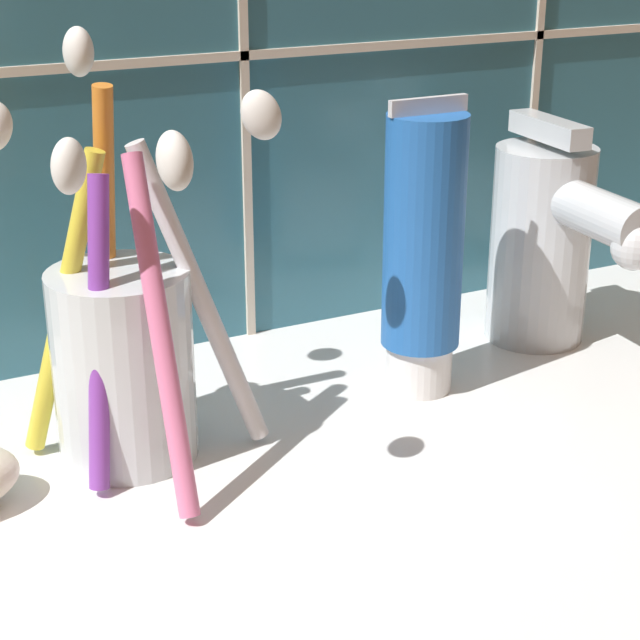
{
  "coord_description": "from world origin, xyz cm",
  "views": [
    {
      "loc": [
        -20.81,
        -38.33,
        26.48
      ],
      "look_at": [
        -0.42,
        2.04,
        8.3
      ],
      "focal_mm": 60.0,
      "sensor_mm": 36.0,
      "label": 1
    }
  ],
  "objects": [
    {
      "name": "toothpaste_tube",
      "position": [
        6.96,
        5.11,
        9.63
      ],
      "size": [
        4.27,
        4.07,
        15.35
      ],
      "color": "white",
      "rests_on": "sink_counter"
    },
    {
      "name": "sink_faucet",
      "position": [
        16.71,
        7.31,
        8.28
      ],
      "size": [
        5.7,
        12.72,
        12.93
      ],
      "rotation": [
        0.0,
        0.0,
        -1.64
      ],
      "color": "silver",
      "rests_on": "sink_counter"
    },
    {
      "name": "toothbrush_cup",
      "position": [
        -8.83,
        4.96,
        7.52
      ],
      "size": [
        13.04,
        13.4,
        19.2
      ],
      "color": "silver",
      "rests_on": "sink_counter"
    },
    {
      "name": "sink_counter",
      "position": [
        0.0,
        0.0,
        1.0
      ],
      "size": [
        78.91,
        32.93,
        2.0
      ],
      "primitive_type": "cube",
      "color": "white",
      "rests_on": "ground"
    }
  ]
}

